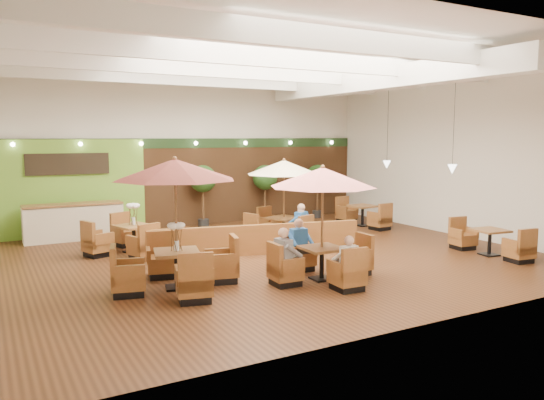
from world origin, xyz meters
TOP-DOWN VIEW (x-y plane):
  - room at (0.25, 1.22)m, footprint 14.04×14.00m
  - service_counter at (-4.40, 5.10)m, footprint 3.00×0.75m
  - booth_divider at (-0.27, 0.40)m, footprint 6.00×1.47m
  - table_0 at (-3.28, -1.73)m, footprint 2.94×2.94m
  - table_1 at (-0.12, -2.65)m, footprint 2.60×2.60m
  - table_2 at (1.40, 1.83)m, footprint 2.55×2.68m
  - table_3 at (-3.46, 2.33)m, footprint 2.00×2.85m
  - table_4 at (5.40, -2.81)m, footprint 0.93×2.54m
  - table_5 at (5.40, 2.81)m, footprint 0.96×2.64m
  - topiary_0 at (0.09, 5.30)m, footprint 0.98×0.98m
  - topiary_1 at (2.63, 5.30)m, footprint 0.95×0.95m
  - topiary_2 at (5.05, 5.30)m, footprint 0.93×0.93m
  - diner_0 at (-0.12, -3.63)m, footprint 0.37×0.30m
  - diner_1 at (-0.12, -1.68)m, footprint 0.41×0.33m
  - diner_2 at (-1.09, -2.65)m, footprint 0.36×0.43m
  - diner_3 at (1.46, 0.88)m, footprint 0.46×0.44m
  - diner_4 at (1.46, 0.88)m, footprint 0.39×0.34m

SIDE VIEW (x-z plane):
  - table_4 at x=5.40m, z-range -0.11..0.82m
  - table_5 at x=5.40m, z-range -0.12..0.86m
  - booth_divider at x=-0.27m, z-range 0.00..0.85m
  - table_3 at x=-3.46m, z-range -0.33..1.25m
  - service_counter at x=-4.40m, z-range -0.01..1.17m
  - diner_4 at x=1.46m, z-range 0.37..1.08m
  - diner_0 at x=-0.12m, z-range 0.37..1.11m
  - diner_1 at x=-0.12m, z-range 0.36..1.18m
  - diner_3 at x=1.46m, z-range 0.35..1.18m
  - diner_2 at x=-1.09m, z-range 0.35..1.20m
  - topiary_2 at x=5.05m, z-range 0.53..2.69m
  - topiary_1 at x=2.63m, z-range 0.54..2.75m
  - topiary_0 at x=0.09m, z-range 0.56..2.82m
  - table_1 at x=-0.12m, z-range 0.48..3.14m
  - table_2 at x=1.40m, z-range 0.58..3.19m
  - table_0 at x=-3.28m, z-range 0.49..3.36m
  - room at x=0.25m, z-range 0.87..6.39m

